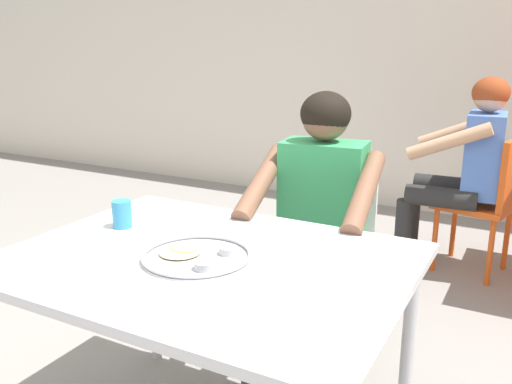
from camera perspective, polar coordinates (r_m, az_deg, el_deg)
The scene contains 7 objects.
table_foreground at distance 1.70m, azimuth -5.20°, elevation -8.85°, with size 1.21×0.92×0.73m.
thali_tray at distance 1.66m, azimuth -6.33°, elevation -6.59°, with size 0.33×0.33×0.03m.
drinking_cup at distance 1.97m, azimuth -13.86°, elevation -2.16°, with size 0.07×0.07×0.10m.
chair_foreground at distance 2.49m, azimuth 7.70°, elevation -5.58°, with size 0.42×0.44×0.82m.
diner_foreground at distance 2.21m, azimuth 6.35°, elevation -2.01°, with size 0.53×0.58×1.18m.
chair_red_left at distance 3.49m, azimuth 23.25°, elevation -0.44°, with size 0.48×0.46×0.84m.
patron_background at distance 3.43m, azimuth 21.15°, elevation 3.35°, with size 0.57×0.51×1.18m.
Camera 1 is at (0.88, -1.21, 1.36)m, focal length 38.21 mm.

